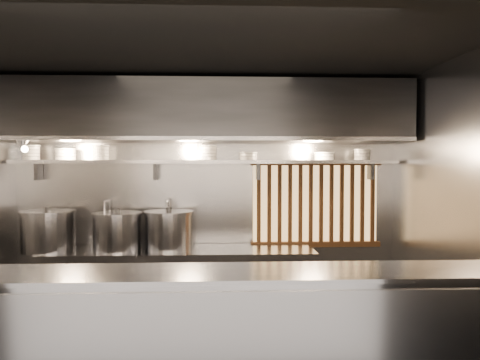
{
  "coord_description": "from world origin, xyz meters",
  "views": [
    {
      "loc": [
        0.14,
        -4.11,
        1.86
      ],
      "look_at": [
        0.35,
        0.55,
        1.7
      ],
      "focal_mm": 35.0,
      "sensor_mm": 36.0,
      "label": 1
    }
  ],
  "objects": [
    {
      "name": "bowl_stack_6",
      "position": [
        1.82,
        1.32,
        1.97
      ],
      "size": [
        0.2,
        0.2,
        0.13
      ],
      "color": "silver",
      "rests_on": "bowl_shelf"
    },
    {
      "name": "ceiling",
      "position": [
        0.0,
        0.0,
        2.8
      ],
      "size": [
        4.5,
        4.5,
        0.0
      ],
      "primitive_type": "plane",
      "rotation": [
        3.14,
        0.0,
        0.0
      ],
      "color": "black",
      "rests_on": "wall_back"
    },
    {
      "name": "bowl_stack_1",
      "position": [
        -1.62,
        1.32,
        1.97
      ],
      "size": [
        0.24,
        0.24,
        0.13
      ],
      "color": "silver",
      "rests_on": "bowl_shelf"
    },
    {
      "name": "wood_screen",
      "position": [
        1.3,
        1.45,
        1.38
      ],
      "size": [
        1.56,
        0.09,
        1.04
      ],
      "color": "#FFC472",
      "rests_on": "wall_back"
    },
    {
      "name": "stock_pot_mid",
      "position": [
        -0.99,
        1.11,
        1.11
      ],
      "size": [
        0.56,
        0.56,
        0.46
      ],
      "rotation": [
        0.0,
        0.0,
        0.01
      ],
      "color": "#949499",
      "rests_on": "cooking_bench"
    },
    {
      "name": "bowl_stack_2",
      "position": [
        -1.21,
        1.32,
        1.99
      ],
      "size": [
        0.2,
        0.2,
        0.17
      ],
      "color": "silver",
      "rests_on": "bowl_shelf"
    },
    {
      "name": "serving_counter",
      "position": [
        0.0,
        -0.96,
        0.57
      ],
      "size": [
        4.5,
        0.56,
        1.13
      ],
      "color": "#949499",
      "rests_on": "floor"
    },
    {
      "name": "faucet_right",
      "position": [
        -0.45,
        1.37,
        1.31
      ],
      "size": [
        0.04,
        0.3,
        0.5
      ],
      "color": "silver",
      "rests_on": "wall_back"
    },
    {
      "name": "stock_pot_left",
      "position": [
        -1.75,
        1.12,
        1.12
      ],
      "size": [
        0.64,
        0.64,
        0.48
      ],
      "rotation": [
        0.0,
        0.0,
        0.07
      ],
      "color": "#949499",
      "rests_on": "cooking_bench"
    },
    {
      "name": "stock_pot_right",
      "position": [
        -0.42,
        1.17,
        1.11
      ],
      "size": [
        0.69,
        0.69,
        0.47
      ],
      "rotation": [
        0.0,
        0.0,
        0.25
      ],
      "color": "#949499",
      "rests_on": "cooking_bench"
    },
    {
      "name": "bowl_stack_5",
      "position": [
        1.37,
        1.32,
        1.95
      ],
      "size": [
        0.24,
        0.24,
        0.09
      ],
      "color": "silver",
      "rests_on": "bowl_shelf"
    },
    {
      "name": "wall_back",
      "position": [
        0.0,
        1.5,
        1.4
      ],
      "size": [
        4.5,
        0.0,
        4.5
      ],
      "primitive_type": "plane",
      "rotation": [
        1.57,
        0.0,
        0.0
      ],
      "color": "gray",
      "rests_on": "floor"
    },
    {
      "name": "heat_lamp",
      "position": [
        -1.9,
        0.85,
        2.07
      ],
      "size": [
        0.25,
        0.35,
        0.2
      ],
      "color": "#949499",
      "rests_on": "exhaust_hood"
    },
    {
      "name": "bowl_stack_4",
      "position": [
        0.48,
        1.32,
        1.95
      ],
      "size": [
        0.21,
        0.21,
        0.09
      ],
      "color": "silver",
      "rests_on": "bowl_shelf"
    },
    {
      "name": "exhaust_hood",
      "position": [
        0.0,
        1.1,
        2.42
      ],
      "size": [
        4.4,
        0.81,
        0.65
      ],
      "color": "#2D2D30",
      "rests_on": "ceiling"
    },
    {
      "name": "pendant_bulb",
      "position": [
        -0.1,
        1.2,
        1.96
      ],
      "size": [
        0.09,
        0.09,
        0.19
      ],
      "color": "#2D2D30",
      "rests_on": "exhaust_hood"
    },
    {
      "name": "bowl_stack_0",
      "position": [
        -2.0,
        1.32,
        1.99
      ],
      "size": [
        0.2,
        0.2,
        0.17
      ],
      "color": "silver",
      "rests_on": "bowl_shelf"
    },
    {
      "name": "faucet_left",
      "position": [
        -1.15,
        1.37,
        1.31
      ],
      "size": [
        0.04,
        0.3,
        0.5
      ],
      "color": "silver",
      "rests_on": "wall_back"
    },
    {
      "name": "bowl_shelf",
      "position": [
        0.0,
        1.32,
        1.88
      ],
      "size": [
        4.4,
        0.34,
        0.04
      ],
      "primitive_type": "cube",
      "color": "#949499",
      "rests_on": "wall_back"
    },
    {
      "name": "wall_right",
      "position": [
        2.25,
        0.0,
        1.4
      ],
      "size": [
        0.0,
        3.0,
        3.0
      ],
      "primitive_type": "plane",
      "rotation": [
        1.57,
        0.0,
        -1.57
      ],
      "color": "gray",
      "rests_on": "floor"
    },
    {
      "name": "bowl_stack_3",
      "position": [
        0.01,
        1.32,
        1.98
      ],
      "size": [
        0.21,
        0.21,
        0.17
      ],
      "color": "silver",
      "rests_on": "bowl_shelf"
    },
    {
      "name": "cooking_bench",
      "position": [
        -0.3,
        1.13,
        0.45
      ],
      "size": [
        3.0,
        0.7,
        0.9
      ],
      "primitive_type": "cube",
      "color": "#949499",
      "rests_on": "floor"
    }
  ]
}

